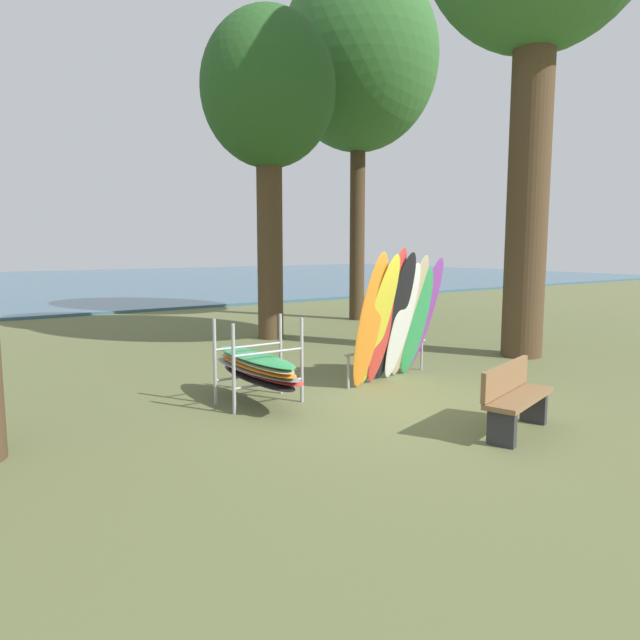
{
  "coord_description": "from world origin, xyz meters",
  "views": [
    {
      "loc": [
        -5.41,
        -6.1,
        2.28
      ],
      "look_at": [
        -0.13,
        1.48,
        1.1
      ],
      "focal_mm": 32.55,
      "sensor_mm": 36.0,
      "label": 1
    }
  ],
  "objects_px": {
    "leaning_board_pile": "(398,320)",
    "board_storage_rack": "(257,366)",
    "tree_far_left_back": "(268,96)",
    "park_bench": "(515,397)",
    "tree_mid_behind": "(359,60)"
  },
  "relations": [
    {
      "from": "board_storage_rack",
      "to": "tree_far_left_back",
      "type": "bearing_deg",
      "value": 58.1
    },
    {
      "from": "board_storage_rack",
      "to": "park_bench",
      "type": "relative_size",
      "value": 1.46
    },
    {
      "from": "tree_far_left_back",
      "to": "park_bench",
      "type": "height_order",
      "value": "tree_far_left_back"
    },
    {
      "from": "tree_far_left_back",
      "to": "board_storage_rack",
      "type": "relative_size",
      "value": 3.68
    },
    {
      "from": "leaning_board_pile",
      "to": "park_bench",
      "type": "xyz_separation_m",
      "value": [
        -0.66,
        -2.83,
        -0.61
      ]
    },
    {
      "from": "tree_mid_behind",
      "to": "board_storage_rack",
      "type": "height_order",
      "value": "tree_mid_behind"
    },
    {
      "from": "leaning_board_pile",
      "to": "board_storage_rack",
      "type": "distance_m",
      "value": 2.65
    },
    {
      "from": "tree_far_left_back",
      "to": "board_storage_rack",
      "type": "distance_m",
      "value": 8.0
    },
    {
      "from": "tree_mid_behind",
      "to": "leaning_board_pile",
      "type": "relative_size",
      "value": 4.63
    },
    {
      "from": "tree_mid_behind",
      "to": "park_bench",
      "type": "bearing_deg",
      "value": -118.49
    },
    {
      "from": "leaning_board_pile",
      "to": "board_storage_rack",
      "type": "relative_size",
      "value": 1.07
    },
    {
      "from": "tree_far_left_back",
      "to": "park_bench",
      "type": "relative_size",
      "value": 5.36
    },
    {
      "from": "board_storage_rack",
      "to": "leaning_board_pile",
      "type": "bearing_deg",
      "value": -3.27
    },
    {
      "from": "tree_far_left_back",
      "to": "board_storage_rack",
      "type": "xyz_separation_m",
      "value": [
        -3.19,
        -5.13,
        -5.25
      ]
    },
    {
      "from": "tree_mid_behind",
      "to": "tree_far_left_back",
      "type": "bearing_deg",
      "value": -157.3
    }
  ]
}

